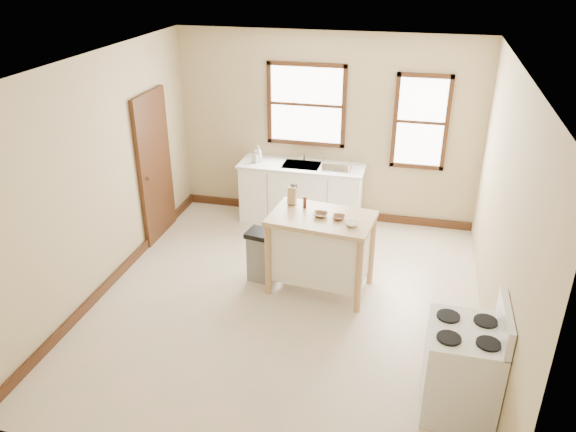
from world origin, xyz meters
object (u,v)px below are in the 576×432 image
Objects in this scene: knife_block at (292,196)px; bowl_c at (352,224)px; pepper_grinder at (305,202)px; kitchen_island at (321,253)px; trash_bin at (262,256)px; soap_bottle_b at (256,156)px; bowl_b at (339,217)px; soap_bottle_a at (259,154)px; gas_stove at (463,357)px; dish_rack at (337,166)px; bowl_a at (320,215)px.

knife_block is 1.29× the size of bowl_c.
kitchen_island is at bearing -36.64° from pepper_grinder.
trash_bin is (-0.51, -0.15, -0.72)m from pepper_grinder.
pepper_grinder is at bearing -33.22° from soap_bottle_b.
kitchen_island is 8.04× the size of pepper_grinder.
bowl_b is at bearing -24.66° from pepper_grinder.
knife_block is 1.27× the size of bowl_b.
soap_bottle_a is at bearing 60.13° from soap_bottle_b.
knife_block is 0.19m from pepper_grinder.
soap_bottle_a is 4.49m from gas_stove.
bowl_b is at bearing 5.41° from trash_bin.
knife_block reaches higher than pepper_grinder.
trash_bin is at bearing -146.52° from knife_block.
dish_rack is 1.93m from trash_bin.
soap_bottle_b reaches higher than bowl_b.
knife_block reaches higher than trash_bin.
knife_block reaches higher than dish_rack.
soap_bottle_a is 0.22× the size of gas_stove.
trash_bin is (-0.65, -1.70, -0.63)m from dish_rack.
knife_block reaches higher than soap_bottle_b.
bowl_a is at bearing 134.05° from gas_stove.
bowl_b is at bearing -27.06° from soap_bottle_b.
bowl_b is (0.20, -0.02, 0.51)m from kitchen_island.
pepper_grinder is at bearing -24.62° from knife_block.
knife_block is 0.18× the size of gas_stove.
knife_block is 0.49m from bowl_a.
bowl_a is 0.15× the size of gas_stove.
soap_bottle_a is 1.61× the size of bowl_c.
dish_rack is at bearing 99.92° from kitchen_island.
soap_bottle_b is at bearing 121.47° from knife_block.
bowl_a is (0.09, -1.74, 0.04)m from dish_rack.
dish_rack reaches higher than kitchen_island.
dish_rack is 1.57m from pepper_grinder.
soap_bottle_a reaches higher than kitchen_island.
kitchen_island is 0.64m from pepper_grinder.
dish_rack is at bearing 77.88° from knife_block.
soap_bottle_b is 1.88m from pepper_grinder.
bowl_a is 1.00m from trash_bin.
soap_bottle_b is at bearing 133.93° from kitchen_island.
dish_rack is 0.37× the size of gas_stove.
bowl_a is (-0.02, -0.01, 0.51)m from kitchen_island.
bowl_b is 1.17m from trash_bin.
soap_bottle_a is 0.37× the size of trash_bin.
soap_bottle_b is at bearing -166.35° from soap_bottle_a.
soap_bottle_b reaches higher than bowl_a.
kitchen_island is at bearing -32.13° from knife_block.
pepper_grinder reaches higher than soap_bottle_b.
gas_stove is (1.21, -1.51, -0.44)m from bowl_c.
trash_bin is (-0.96, 0.06, -0.67)m from bowl_b.
soap_bottle_a is 1.30× the size of soap_bottle_b.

